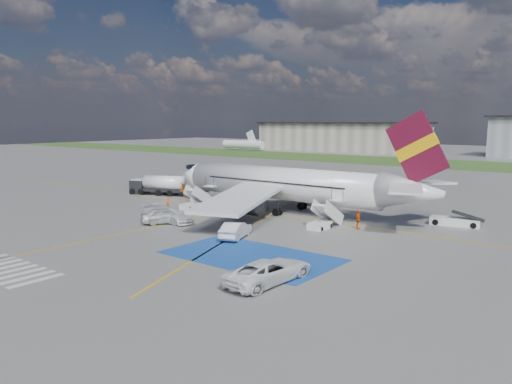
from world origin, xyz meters
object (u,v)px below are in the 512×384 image
van_white_a (269,267)px  van_white_b (168,212)px  car_silver_a (165,216)px  airliner (291,184)px  fuel_tanker (158,187)px  belt_loader (455,222)px  gpu_cart (200,198)px  car_silver_b (236,230)px

van_white_a → van_white_b: van_white_b is taller
car_silver_a → van_white_b: van_white_b is taller
airliner → van_white_a: size_ratio=6.55×
fuel_tanker → belt_loader: fuel_tanker is taller
airliner → gpu_cart: (-12.55, -2.50, -2.57)m
airliner → car_silver_a: airliner is taller
fuel_tanker → gpu_cart: (11.02, -2.39, -0.38)m
car_silver_a → van_white_b: (-0.50, 0.94, 0.21)m
gpu_cart → van_white_a: (26.10, -19.80, 0.23)m
car_silver_b → belt_loader: bearing=-148.1°
fuel_tanker → van_white_a: size_ratio=1.54×
gpu_cart → car_silver_a: bearing=-70.1°
fuel_tanker → van_white_b: size_ratio=1.58×
fuel_tanker → car_silver_a: bearing=-58.9°
fuel_tanker → belt_loader: bearing=-13.6°
fuel_tanker → car_silver_b: (26.99, -13.90, -0.42)m
gpu_cart → van_white_b: bearing=-70.2°
van_white_a → car_silver_a: bearing=-20.3°
airliner → van_white_b: (-7.41, -12.62, -2.33)m
van_white_b → car_silver_b: bearing=-93.0°
gpu_cart → van_white_b: size_ratio=0.43×
car_silver_b → van_white_b: size_ratio=0.88×
car_silver_b → van_white_a: van_white_a is taller
car_silver_a → airliner: bearing=-85.1°
belt_loader → car_silver_b: size_ratio=1.14×
airliner → belt_loader: 18.58m
van_white_a → van_white_b: bearing=-21.9°
airliner → car_silver_b: airliner is taller
airliner → car_silver_a: size_ratio=7.35×
gpu_cart → airliner: bearing=4.1°
airliner → van_white_b: airliner is taller
van_white_b → van_white_a: bearing=-110.5°
fuel_tanker → van_white_a: 43.25m
belt_loader → fuel_tanker: bearing=176.7°
belt_loader → car_silver_b: belt_loader is taller
fuel_tanker → car_silver_b: 30.36m
gpu_cart → van_white_a: bearing=-44.3°
belt_loader → car_silver_a: car_silver_a is taller
van_white_b → car_silver_a: bearing=-148.0°
gpu_cart → van_white_a: van_white_a is taller
van_white_b → airliner: bearing=-26.1°
car_silver_b → van_white_a: 13.10m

